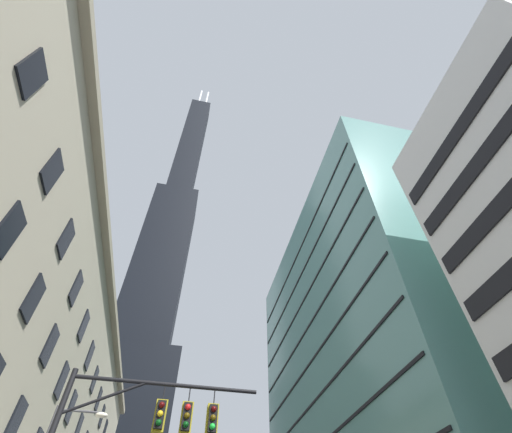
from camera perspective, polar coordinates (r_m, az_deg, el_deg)
name	(u,v)px	position (r m, az deg, el deg)	size (l,w,h in m)	color
dark_skyscraper	(152,300)	(115.37, -16.36, -12.64)	(22.72, 22.72, 217.27)	black
glass_office_midrise	(379,364)	(46.76, 19.15, -21.38)	(16.98, 38.36, 41.51)	slate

